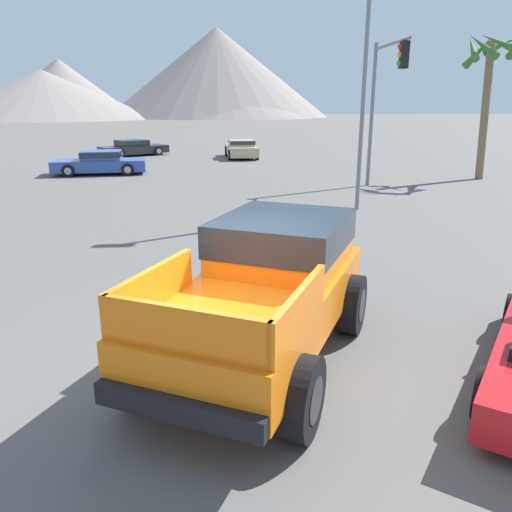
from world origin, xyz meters
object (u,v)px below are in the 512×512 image
street_lamp_post (366,59)px  palm_tree_short (492,68)px  parked_car_dark (133,148)px  parked_car_tan (241,149)px  traffic_light_main (384,87)px  parked_car_blue (100,162)px  orange_pickup_truck (269,283)px

street_lamp_post → palm_tree_short: bearing=40.9°
parked_car_dark → parked_car_tan: (7.33, -1.86, 0.05)m
traffic_light_main → palm_tree_short: palm_tree_short is taller
parked_car_dark → traffic_light_main: traffic_light_main is taller
parked_car_tan → palm_tree_short: 15.66m
traffic_light_main → palm_tree_short: size_ratio=0.89×
parked_car_dark → parked_car_tan: size_ratio=1.10×
traffic_light_main → palm_tree_short: (5.91, 3.08, 0.90)m
parked_car_blue → parked_car_dark: bearing=-7.4°
orange_pickup_truck → street_lamp_post: street_lamp_post is taller
orange_pickup_truck → street_lamp_post: 11.29m
orange_pickup_truck → parked_car_dark: 29.53m
parked_car_tan → street_lamp_post: bearing=-83.4°
palm_tree_short → parked_car_blue: bearing=170.7°
parked_car_blue → street_lamp_post: street_lamp_post is taller
orange_pickup_truck → parked_car_dark: orange_pickup_truck is taller
parked_car_blue → palm_tree_short: bearing=-105.5°
orange_pickup_truck → parked_car_dark: (-6.46, 28.81, -0.52)m
palm_tree_short → parked_car_dark: bearing=146.1°
parked_car_blue → street_lamp_post: 15.03m
parked_car_tan → palm_tree_short: palm_tree_short is taller
palm_tree_short → parked_car_tan: bearing=136.3°
orange_pickup_truck → parked_car_blue: orange_pickup_truck is taller
parked_car_blue → traffic_light_main: traffic_light_main is taller
traffic_light_main → street_lamp_post: street_lamp_post is taller
orange_pickup_truck → parked_car_dark: size_ratio=1.07×
orange_pickup_truck → parked_car_blue: (-6.65, 19.59, -0.47)m
traffic_light_main → palm_tree_short: bearing=117.5°
orange_pickup_truck → palm_tree_short: palm_tree_short is taller
parked_car_dark → palm_tree_short: bearing=22.0°
traffic_light_main → parked_car_tan: bearing=-159.7°
orange_pickup_truck → parked_car_tan: bearing=113.9°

